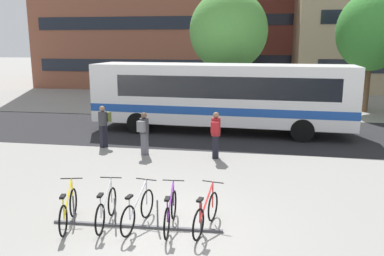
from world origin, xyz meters
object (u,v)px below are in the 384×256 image
city_bus (219,95)px  street_tree_0 (372,31)px  parked_bicycle_purple_3 (170,212)px  commuter_grey_pack_0 (144,131)px  street_tree_1 (228,31)px  commuter_red_pack_1 (216,132)px  commuter_olive_pack_2 (104,123)px  parked_bicycle_yellow_0 (68,210)px  parked_bicycle_silver_2 (138,211)px  parked_bicycle_silver_1 (106,209)px  parked_bicycle_red_4 (206,214)px

city_bus → street_tree_0: street_tree_0 is taller
parked_bicycle_purple_3 → commuter_grey_pack_0: (-2.33, 5.81, 0.55)m
street_tree_1 → commuter_red_pack_1: bearing=-87.7°
commuter_grey_pack_0 → commuter_olive_pack_2: (-1.94, 0.85, 0.05)m
parked_bicycle_yellow_0 → commuter_red_pack_1: bearing=-38.4°
parked_bicycle_silver_2 → parked_bicycle_purple_3: 0.76m
parked_bicycle_purple_3 → commuter_olive_pack_2: commuter_olive_pack_2 is taller
parked_bicycle_silver_1 → parked_bicycle_purple_3: same height
parked_bicycle_silver_1 → parked_bicycle_red_4: same height
parked_bicycle_purple_3 → street_tree_1: size_ratio=0.24×
parked_bicycle_purple_3 → parked_bicycle_red_4: size_ratio=1.01×
parked_bicycle_silver_1 → street_tree_0: size_ratio=0.24×
city_bus → parked_bicycle_yellow_0: bearing=79.9°
parked_bicycle_silver_1 → street_tree_0: street_tree_0 is taller
city_bus → commuter_red_pack_1: (0.33, -4.46, -0.78)m
commuter_red_pack_1 → street_tree_1: size_ratio=0.24×
city_bus → commuter_grey_pack_0: bearing=64.6°
street_tree_0 → parked_bicycle_silver_2: bearing=-117.6°
parked_bicycle_silver_2 → street_tree_1: size_ratio=0.24×
parked_bicycle_silver_2 → commuter_red_pack_1: size_ratio=0.99×
parked_bicycle_yellow_0 → street_tree_0: bearing=-45.2°
commuter_red_pack_1 → commuter_grey_pack_0: bearing=91.2°
parked_bicycle_purple_3 → commuter_grey_pack_0: 6.28m
parked_bicycle_yellow_0 → commuter_grey_pack_0: size_ratio=1.03×
city_bus → street_tree_0: size_ratio=1.69×
parked_bicycle_silver_2 → street_tree_1: bearing=5.5°
parked_bicycle_yellow_0 → parked_bicycle_silver_1: 0.87m
parked_bicycle_silver_1 → commuter_grey_pack_0: commuter_grey_pack_0 is taller
commuter_grey_pack_0 → commuter_red_pack_1: 2.71m
parked_bicycle_yellow_0 → street_tree_1: street_tree_1 is taller
parked_bicycle_yellow_0 → commuter_olive_pack_2: 7.21m
parked_bicycle_yellow_0 → commuter_red_pack_1: commuter_red_pack_1 is taller
parked_bicycle_silver_2 → street_tree_1: (0.75, 15.64, 4.46)m
commuter_grey_pack_0 → commuter_red_pack_1: size_ratio=0.94×
commuter_grey_pack_0 → commuter_red_pack_1: bearing=-80.9°
parked_bicycle_red_4 → street_tree_1: bearing=14.0°
commuter_grey_pack_0 → city_bus: bearing=-18.6°
parked_bicycle_yellow_0 → street_tree_1: 16.66m
commuter_red_pack_1 → commuter_olive_pack_2: (-4.66, 0.87, -0.01)m
city_bus → street_tree_0: (8.32, 7.20, 3.06)m
parked_bicycle_purple_3 → commuter_red_pack_1: size_ratio=1.00×
commuter_red_pack_1 → parked_bicycle_purple_3: bearing=177.8°
city_bus → commuter_grey_pack_0: city_bus is taller
parked_bicycle_silver_1 → commuter_olive_pack_2: (-2.75, 6.72, 0.60)m
city_bus → parked_bicycle_purple_3: bearing=92.5°
parked_bicycle_red_4 → commuter_grey_pack_0: commuter_grey_pack_0 is taller
city_bus → parked_bicycle_purple_3: size_ratio=7.04×
parked_bicycle_silver_2 → parked_bicycle_purple_3: (0.76, 0.04, 0.00)m
parked_bicycle_yellow_0 → parked_bicycle_silver_1: (0.84, 0.21, 0.00)m
city_bus → commuter_grey_pack_0: 5.11m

